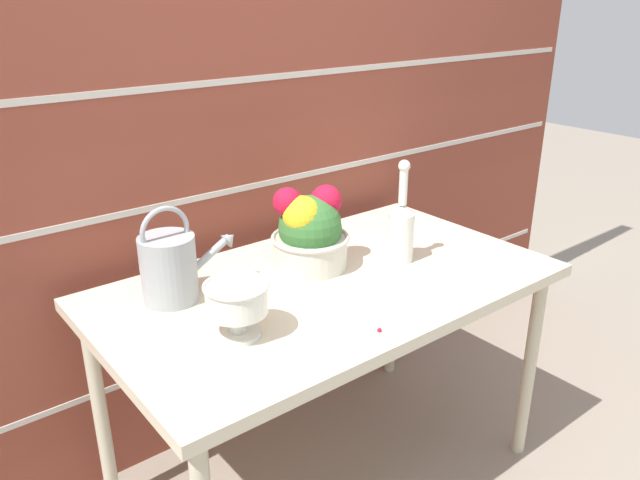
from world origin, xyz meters
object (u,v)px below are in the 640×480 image
(glass_decanter, at_px, (401,228))
(flower_planter, at_px, (309,232))
(crystal_pedestal_bowl, at_px, (237,302))
(watering_can, at_px, (170,266))

(glass_decanter, bearing_deg, flower_planter, 151.06)
(crystal_pedestal_bowl, bearing_deg, flower_planter, 29.25)
(crystal_pedestal_bowl, distance_m, flower_planter, 0.46)
(watering_can, relative_size, flower_planter, 1.14)
(watering_can, xyz_separation_m, crystal_pedestal_bowl, (0.04, -0.28, -0.01))
(flower_planter, distance_m, glass_decanter, 0.29)
(crystal_pedestal_bowl, height_order, flower_planter, flower_planter)
(watering_can, distance_m, glass_decanter, 0.72)
(crystal_pedestal_bowl, xyz_separation_m, glass_decanter, (0.65, 0.08, 0.02))
(watering_can, xyz_separation_m, glass_decanter, (0.69, -0.20, 0.01))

